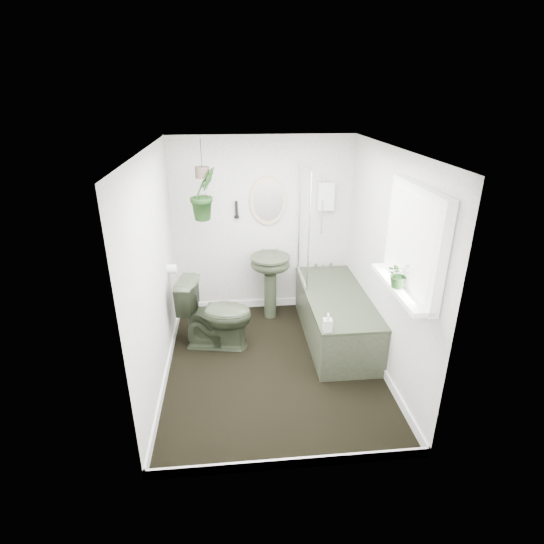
{
  "coord_description": "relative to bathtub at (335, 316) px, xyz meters",
  "views": [
    {
      "loc": [
        -0.39,
        -3.86,
        2.79
      ],
      "look_at": [
        0.0,
        0.15,
        1.05
      ],
      "focal_mm": 28.0,
      "sensor_mm": 36.0,
      "label": 1
    }
  ],
  "objects": [
    {
      "name": "window_recess",
      "position": [
        0.29,
        -1.2,
        1.36
      ],
      "size": [
        0.08,
        1.0,
        0.9
      ],
      "primitive_type": "cube",
      "color": "white",
      "rests_on": "wall_right"
    },
    {
      "name": "wall_back",
      "position": [
        -0.8,
        0.91,
        0.86
      ],
      "size": [
        2.3,
        0.02,
        2.3
      ],
      "primitive_type": "cube",
      "color": "white",
      "rests_on": "ground"
    },
    {
      "name": "wall_left",
      "position": [
        -1.96,
        -0.5,
        0.86
      ],
      "size": [
        0.02,
        2.8,
        2.3
      ],
      "primitive_type": "cube",
      "color": "white",
      "rests_on": "ground"
    },
    {
      "name": "wall_front",
      "position": [
        -0.8,
        -1.91,
        0.86
      ],
      "size": [
        2.3,
        0.02,
        2.3
      ],
      "primitive_type": "cube",
      "color": "white",
      "rests_on": "ground"
    },
    {
      "name": "shower_box",
      "position": [
        0.0,
        0.84,
        1.26
      ],
      "size": [
        0.2,
        0.1,
        0.35
      ],
      "primitive_type": "cube",
      "color": "white",
      "rests_on": "wall_back"
    },
    {
      "name": "skirting",
      "position": [
        -0.8,
        -0.5,
        -0.24
      ],
      "size": [
        2.3,
        2.8,
        0.1
      ],
      "primitive_type": "cube",
      "color": "white",
      "rests_on": "floor"
    },
    {
      "name": "toilet",
      "position": [
        -1.42,
        -0.03,
        0.13
      ],
      "size": [
        0.89,
        0.61,
        0.84
      ],
      "primitive_type": "imported",
      "rotation": [
        0.0,
        0.0,
        1.39
      ],
      "color": "#2F3725",
      "rests_on": "floor"
    },
    {
      "name": "bathtub",
      "position": [
        0.0,
        0.0,
        0.0
      ],
      "size": [
        0.72,
        1.72,
        0.58
      ],
      "primitive_type": null,
      "color": "#2F3725",
      "rests_on": "floor"
    },
    {
      "name": "floor",
      "position": [
        -0.8,
        -0.5,
        -0.3
      ],
      "size": [
        2.3,
        2.8,
        0.02
      ],
      "primitive_type": "cube",
      "color": "black",
      "rests_on": "ground"
    },
    {
      "name": "soap_bottle",
      "position": [
        -0.29,
        -0.79,
        0.39
      ],
      "size": [
        0.09,
        0.09,
        0.19
      ],
      "primitive_type": "imported",
      "rotation": [
        0.0,
        0.0,
        -0.06
      ],
      "color": "#2B2322",
      "rests_on": "bathtub"
    },
    {
      "name": "wall_right",
      "position": [
        0.36,
        -0.5,
        0.86
      ],
      "size": [
        0.02,
        2.8,
        2.3
      ],
      "primitive_type": "cube",
      "color": "white",
      "rests_on": "ground"
    },
    {
      "name": "sill_plant",
      "position": [
        0.18,
        -1.23,
        1.08
      ],
      "size": [
        0.25,
        0.23,
        0.23
      ],
      "primitive_type": "imported",
      "rotation": [
        0.0,
        0.0,
        0.27
      ],
      "color": "black",
      "rests_on": "window_sill"
    },
    {
      "name": "hanging_pot",
      "position": [
        -1.5,
        0.45,
        1.65
      ],
      "size": [
        0.16,
        0.16,
        0.12
      ],
      "primitive_type": "cylinder",
      "color": "#493B30",
      "rests_on": "ceiling"
    },
    {
      "name": "window_blinds",
      "position": [
        0.24,
        -1.2,
        1.36
      ],
      "size": [
        0.01,
        0.86,
        0.76
      ],
      "primitive_type": "cube",
      "color": "white",
      "rests_on": "wall_right"
    },
    {
      "name": "pedestal_sink",
      "position": [
        -0.73,
        0.6,
        0.14
      ],
      "size": [
        0.6,
        0.54,
        0.86
      ],
      "primitive_type": null,
      "rotation": [
        0.0,
        0.0,
        -0.25
      ],
      "color": "#2F3725",
      "rests_on": "floor"
    },
    {
      "name": "wall_sconce",
      "position": [
        -1.13,
        0.86,
        1.11
      ],
      "size": [
        0.04,
        0.04,
        0.22
      ],
      "primitive_type": "cylinder",
      "color": "black",
      "rests_on": "wall_back"
    },
    {
      "name": "hanging_plant",
      "position": [
        -1.5,
        0.45,
        1.41
      ],
      "size": [
        0.42,
        0.42,
        0.6
      ],
      "primitive_type": "imported",
      "rotation": [
        0.0,
        0.0,
        0.7
      ],
      "color": "black",
      "rests_on": "ceiling"
    },
    {
      "name": "bath_screen",
      "position": [
        -0.33,
        0.49,
        0.99
      ],
      "size": [
        0.04,
        0.72,
        1.4
      ],
      "primitive_type": null,
      "color": "silver",
      "rests_on": "bathtub"
    },
    {
      "name": "window_sill",
      "position": [
        0.22,
        -1.2,
        0.94
      ],
      "size": [
        0.18,
        1.0,
        0.04
      ],
      "primitive_type": "cube",
      "color": "white",
      "rests_on": "wall_right"
    },
    {
      "name": "toilet_roll_holder",
      "position": [
        -1.9,
        0.2,
        0.61
      ],
      "size": [
        0.11,
        0.11,
        0.11
      ],
      "primitive_type": "cylinder",
      "rotation": [
        0.0,
        1.57,
        0.0
      ],
      "color": "white",
      "rests_on": "wall_left"
    },
    {
      "name": "ceiling",
      "position": [
        -0.8,
        -0.5,
        2.02
      ],
      "size": [
        2.3,
        2.8,
        0.02
      ],
      "primitive_type": "cube",
      "color": "white",
      "rests_on": "ground"
    },
    {
      "name": "oval_mirror",
      "position": [
        -0.73,
        0.87,
        1.21
      ],
      "size": [
        0.46,
        0.03,
        0.62
      ],
      "primitive_type": "ellipsoid",
      "color": "beige",
      "rests_on": "wall_back"
    }
  ]
}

